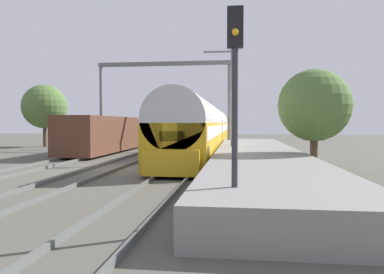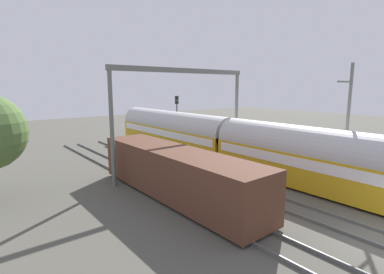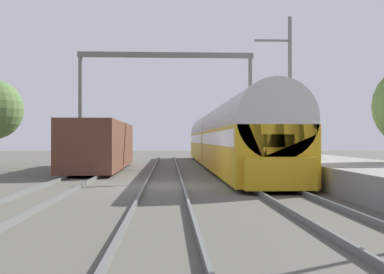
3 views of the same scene
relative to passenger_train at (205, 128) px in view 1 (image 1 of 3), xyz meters
The scene contains 14 objects.
ground 13.66m from the passenger_train, 106.61° to the right, with size 120.00×120.00×0.00m, color #525046.
track_far_west 15.20m from the passenger_train, 120.82° to the right, with size 1.52×60.00×0.16m.
track_west 13.65m from the passenger_train, 106.61° to the right, with size 1.52×60.00×0.16m.
track_east 13.09m from the passenger_train, 90.00° to the right, with size 1.52×60.00×0.16m.
platform 11.70m from the passenger_train, 70.78° to the right, with size 4.40×28.00×0.90m.
passenger_train is the anchor object (origin of this frame).
freight_car 8.32m from the passenger_train, 158.57° to the right, with size 2.80×13.00×2.70m.
person_crossing 3.66m from the passenger_train, 71.38° to the right, with size 0.24×0.40×1.73m.
railway_signal_near 23.12m from the passenger_train, 83.38° to the right, with size 0.36×0.30×4.93m.
railway_signal_far 10.37m from the passenger_train, 79.23° to the left, with size 0.36×0.30×5.47m.
catenary_gantry 5.43m from the passenger_train, 163.01° to the left, with size 12.13×0.28×7.86m.
catenary_pole_east_mid 8.83m from the passenger_train, 74.04° to the right, with size 1.90×0.20×8.00m.
tree_west_background 16.73m from the passenger_train, 169.34° to the left, with size 4.34×4.34×6.18m.
tree_east_background 14.50m from the passenger_train, 63.68° to the right, with size 3.48×3.48×4.95m.
Camera 1 is at (6.58, -18.23, 2.34)m, focal length 34.17 mm.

